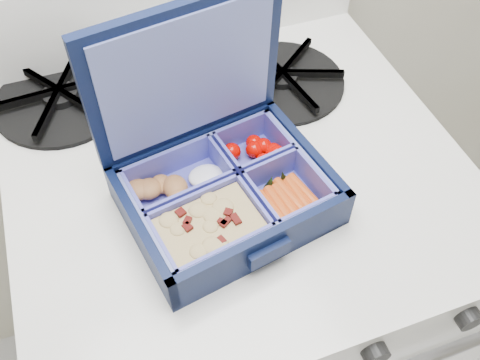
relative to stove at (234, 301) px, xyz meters
name	(u,v)px	position (x,y,z in m)	size (l,w,h in m)	color
stove	(234,301)	(0.00, 0.00, 0.00)	(0.54, 0.54, 0.81)	white
bento_box	(227,195)	(-0.03, -0.08, 0.43)	(0.21, 0.17, 0.05)	#091335
burner_grate	(282,76)	(0.11, 0.10, 0.42)	(0.17, 0.17, 0.02)	black
burner_grate_rear	(60,96)	(-0.18, 0.16, 0.41)	(0.18, 0.18, 0.02)	black
fork	(204,121)	(-0.02, 0.06, 0.41)	(0.02, 0.18, 0.01)	#A2A2A9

